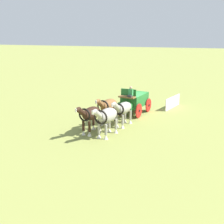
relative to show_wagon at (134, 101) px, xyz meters
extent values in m
plane|color=olive|center=(-0.14, 0.02, -1.19)|extent=(220.00, 220.00, 0.00)
cube|color=#236B2D|center=(-0.14, 0.02, 0.04)|extent=(2.98, 1.93, 1.06)
cube|color=brown|center=(1.48, -0.24, 0.61)|extent=(0.77, 1.43, 0.12)
cube|color=#236B2D|center=(1.87, -0.30, -0.13)|extent=(0.43, 1.23, 0.60)
cube|color=#236B2D|center=(1.18, -0.19, 0.95)|extent=(0.27, 1.35, 0.55)
cube|color=red|center=(-0.14, 0.02, -0.58)|extent=(3.04, 0.63, 0.16)
cylinder|color=red|center=(1.09, 0.69, -0.58)|extent=(1.21, 0.27, 1.21)
cylinder|color=black|center=(1.09, 0.69, -0.58)|extent=(0.23, 0.21, 0.20)
cylinder|color=red|center=(0.82, -1.00, -0.58)|extent=(1.21, 0.27, 1.21)
cylinder|color=black|center=(0.82, -1.00, -0.58)|extent=(0.23, 0.21, 0.20)
cylinder|color=red|center=(-1.10, 1.04, -0.58)|extent=(1.21, 0.27, 1.21)
cylinder|color=black|center=(-1.10, 1.04, -0.58)|extent=(0.23, 0.21, 0.20)
cylinder|color=red|center=(-1.37, -0.65, -0.58)|extent=(1.21, 0.27, 1.21)
cylinder|color=black|center=(-1.37, -0.65, -0.58)|extent=(0.23, 0.21, 0.20)
cylinder|color=brown|center=(2.51, -0.40, -0.53)|extent=(2.58, 0.50, 0.10)
cube|color=#2D2D33|center=(1.65, 0.07, 0.75)|extent=(0.45, 0.38, 0.16)
cube|color=#338C4C|center=(1.53, 0.09, 1.03)|extent=(0.29, 0.39, 0.55)
sphere|color=tan|center=(1.53, 0.09, 1.41)|extent=(0.22, 0.22, 0.22)
ellipsoid|color=#9E998E|center=(3.50, 0.10, 0.20)|extent=(2.11, 1.15, 0.85)
cylinder|color=#9E998E|center=(4.23, 0.22, -0.52)|extent=(0.18, 0.18, 0.72)
cone|color=silver|center=(4.23, 0.22, -1.03)|extent=(0.30, 0.30, 0.31)
cylinder|color=#9E998E|center=(4.16, -0.24, -0.52)|extent=(0.18, 0.18, 0.72)
cone|color=silver|center=(4.16, -0.24, -1.03)|extent=(0.30, 0.30, 0.31)
cylinder|color=#9E998E|center=(2.85, 0.44, -0.52)|extent=(0.18, 0.18, 0.72)
cone|color=silver|center=(2.85, 0.44, -1.03)|extent=(0.30, 0.30, 0.31)
cylinder|color=#9E998E|center=(2.78, -0.02, -0.52)|extent=(0.18, 0.18, 0.72)
cone|color=silver|center=(2.78, -0.02, -1.03)|extent=(0.30, 0.30, 0.31)
cylinder|color=#9E998E|center=(4.76, -0.10, 0.59)|extent=(0.99, 0.50, 0.81)
ellipsoid|color=#9E998E|center=(5.12, -0.16, 0.85)|extent=(0.63, 0.35, 0.32)
cube|color=silver|center=(5.40, -0.20, 0.85)|extent=(0.07, 0.11, 0.24)
torus|color=black|center=(4.39, -0.04, 0.30)|extent=(0.26, 0.89, 0.89)
cylinder|color=black|center=(2.47, 0.26, -0.10)|extent=(0.14, 0.14, 0.80)
ellipsoid|color=brown|center=(3.30, -1.18, 0.26)|extent=(2.18, 1.28, 0.97)
cylinder|color=brown|center=(4.05, -1.03, -0.52)|extent=(0.18, 0.18, 0.73)
cone|color=silver|center=(4.05, -1.03, -1.03)|extent=(0.30, 0.30, 0.31)
cylinder|color=brown|center=(3.97, -1.56, -0.52)|extent=(0.18, 0.18, 0.73)
cone|color=silver|center=(3.97, -1.56, -1.03)|extent=(0.30, 0.30, 0.31)
cylinder|color=brown|center=(2.63, -0.81, -0.52)|extent=(0.18, 0.18, 0.73)
cone|color=silver|center=(2.63, -0.81, -1.03)|extent=(0.30, 0.30, 0.31)
cylinder|color=brown|center=(2.55, -1.34, -0.52)|extent=(0.18, 0.18, 0.73)
cone|color=silver|center=(2.55, -1.34, -1.03)|extent=(0.30, 0.30, 0.31)
cylinder|color=brown|center=(4.58, -1.39, 0.66)|extent=(0.99, 0.50, 0.81)
ellipsoid|color=brown|center=(4.94, -1.44, 0.92)|extent=(0.63, 0.35, 0.32)
cube|color=silver|center=(5.22, -1.49, 0.92)|extent=(0.07, 0.11, 0.24)
torus|color=black|center=(4.21, -1.33, 0.36)|extent=(0.27, 1.00, 0.99)
cylinder|color=black|center=(2.24, -1.02, -0.04)|extent=(0.14, 0.14, 0.80)
ellipsoid|color=#9E998E|center=(6.07, -0.31, 0.26)|extent=(2.22, 1.29, 0.97)
cylinder|color=#9E998E|center=(6.84, -0.16, -0.51)|extent=(0.18, 0.18, 0.73)
cone|color=silver|center=(6.84, -0.16, -1.03)|extent=(0.30, 0.30, 0.31)
cylinder|color=#9E998E|center=(6.75, -0.69, -0.51)|extent=(0.18, 0.18, 0.73)
cone|color=silver|center=(6.75, -0.69, -1.03)|extent=(0.30, 0.30, 0.31)
cylinder|color=#9E998E|center=(5.39, 0.07, -0.51)|extent=(0.18, 0.18, 0.73)
cone|color=silver|center=(5.39, 0.07, -1.03)|extent=(0.30, 0.30, 0.31)
cylinder|color=#9E998E|center=(5.31, -0.46, -0.51)|extent=(0.18, 0.18, 0.73)
cone|color=silver|center=(5.31, -0.46, -1.03)|extent=(0.30, 0.30, 0.31)
cylinder|color=#9E998E|center=(7.37, -0.51, 0.67)|extent=(0.99, 0.50, 0.81)
ellipsoid|color=#9E998E|center=(7.73, -0.57, 0.93)|extent=(0.63, 0.35, 0.32)
cube|color=silver|center=(8.01, -0.61, 0.93)|extent=(0.07, 0.11, 0.24)
torus|color=black|center=(7.00, -0.45, 0.36)|extent=(0.27, 1.00, 1.00)
cylinder|color=black|center=(4.99, -0.14, -0.04)|extent=(0.14, 0.14, 0.80)
ellipsoid|color=#331E14|center=(5.87, -1.59, 0.24)|extent=(2.06, 1.19, 0.90)
cylinder|color=#331E14|center=(6.58, -1.45, -0.51)|extent=(0.18, 0.18, 0.73)
cone|color=silver|center=(6.58, -1.45, -1.03)|extent=(0.30, 0.30, 0.31)
cylinder|color=#331E14|center=(6.50, -1.94, -0.51)|extent=(0.18, 0.18, 0.73)
cone|color=silver|center=(6.50, -1.94, -1.03)|extent=(0.30, 0.30, 0.31)
cylinder|color=#331E14|center=(5.24, -1.24, -0.51)|extent=(0.18, 0.18, 0.73)
cone|color=silver|center=(5.24, -1.24, -1.03)|extent=(0.30, 0.30, 0.31)
cylinder|color=#331E14|center=(5.16, -1.73, -0.51)|extent=(0.18, 0.18, 0.73)
cone|color=silver|center=(5.16, -1.73, -1.03)|extent=(0.30, 0.30, 0.31)
cylinder|color=#331E14|center=(7.10, -1.79, 0.64)|extent=(0.99, 0.50, 0.81)
ellipsoid|color=#331E14|center=(7.46, -1.84, 0.89)|extent=(0.63, 0.35, 0.32)
cube|color=silver|center=(7.74, -1.89, 0.89)|extent=(0.07, 0.11, 0.24)
torus|color=black|center=(6.73, -1.73, 0.34)|extent=(0.26, 0.94, 0.93)
cylinder|color=black|center=(4.86, -1.43, -0.06)|extent=(0.14, 0.14, 0.80)
cube|color=silver|center=(-3.24, 2.91, -0.64)|extent=(3.11, 0.89, 1.10)
camera|label=1|loc=(24.74, 6.32, 5.85)|focal=48.29mm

